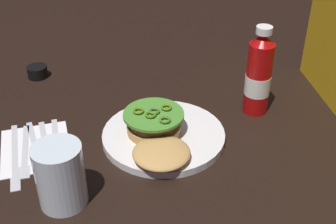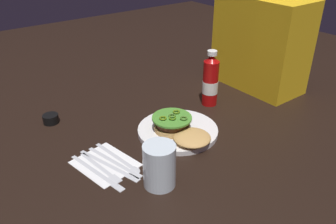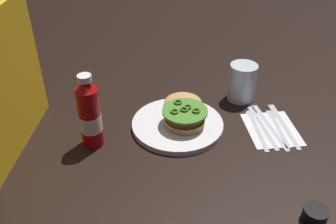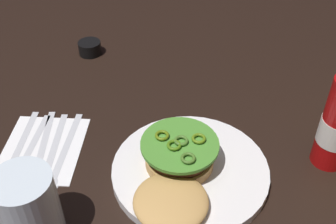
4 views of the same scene
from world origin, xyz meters
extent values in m
plane|color=black|center=(0.00, 0.00, 0.00)|extent=(3.00, 3.00, 0.00)
cylinder|color=white|center=(0.11, 0.05, 0.01)|extent=(0.26, 0.26, 0.02)
cylinder|color=tan|center=(0.10, 0.03, 0.02)|extent=(0.11, 0.11, 0.02)
cylinder|color=#512D19|center=(0.10, 0.03, 0.04)|extent=(0.10, 0.10, 0.02)
cylinder|color=red|center=(0.10, 0.03, 0.05)|extent=(0.10, 0.10, 0.01)
cylinder|color=#47872C|center=(0.10, 0.03, 0.06)|extent=(0.13, 0.13, 0.01)
torus|color=#436C23|center=(0.14, 0.05, 0.07)|extent=(0.02, 0.02, 0.01)
torus|color=#457026|center=(0.10, 0.03, 0.07)|extent=(0.02, 0.02, 0.01)
torus|color=#547715|center=(0.09, 0.06, 0.07)|extent=(0.02, 0.02, 0.01)
torus|color=#557112|center=(0.10, 0.00, 0.07)|extent=(0.02, 0.02, 0.01)
torus|color=#467314|center=(0.11, 0.02, 0.07)|extent=(0.02, 0.02, 0.01)
ellipsoid|color=tan|center=(0.19, 0.04, 0.03)|extent=(0.11, 0.11, 0.03)
cylinder|color=#AC0B0B|center=(0.02, 0.27, 0.08)|extent=(0.06, 0.06, 0.17)
cone|color=#AC0B0B|center=(0.02, 0.27, 0.18)|extent=(0.05, 0.05, 0.02)
cylinder|color=white|center=(0.02, 0.27, 0.20)|extent=(0.03, 0.03, 0.02)
cylinder|color=white|center=(0.02, 0.27, 0.07)|extent=(0.06, 0.06, 0.05)
cylinder|color=silver|center=(0.27, -0.14, 0.06)|extent=(0.08, 0.08, 0.12)
cylinder|color=black|center=(-0.20, -0.25, 0.01)|extent=(0.05, 0.05, 0.03)
cube|color=white|center=(0.11, -0.21, 0.00)|extent=(0.19, 0.16, 0.00)
cube|color=silver|center=(0.12, -0.25, 0.00)|extent=(0.19, 0.05, 0.00)
cube|color=silver|center=(0.20, -0.24, 0.00)|extent=(0.08, 0.03, 0.00)
cube|color=silver|center=(0.12, -0.23, 0.00)|extent=(0.17, 0.03, 0.00)
cube|color=silver|center=(0.19, -0.22, 0.00)|extent=(0.04, 0.03, 0.00)
cube|color=silver|center=(0.11, -0.21, 0.00)|extent=(0.19, 0.07, 0.00)
cube|color=silver|center=(0.19, -0.19, 0.00)|extent=(0.08, 0.04, 0.00)
cube|color=silver|center=(0.11, -0.19, 0.00)|extent=(0.18, 0.05, 0.00)
cube|color=silver|center=(0.18, -0.18, 0.00)|extent=(0.08, 0.04, 0.00)
cube|color=silver|center=(0.10, -0.17, 0.00)|extent=(0.19, 0.04, 0.00)
ellipsoid|color=silver|center=(0.18, -0.16, 0.00)|extent=(0.04, 0.03, 0.00)
cube|color=gold|center=(0.01, 0.54, 0.18)|extent=(0.35, 0.19, 0.36)
camera|label=1|loc=(0.85, -0.02, 0.55)|focal=47.21mm
camera|label=2|loc=(0.83, -0.54, 0.59)|focal=36.51mm
camera|label=3|loc=(-0.74, 0.02, 0.63)|focal=39.86mm
camera|label=4|loc=(0.57, 0.13, 0.52)|focal=44.79mm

